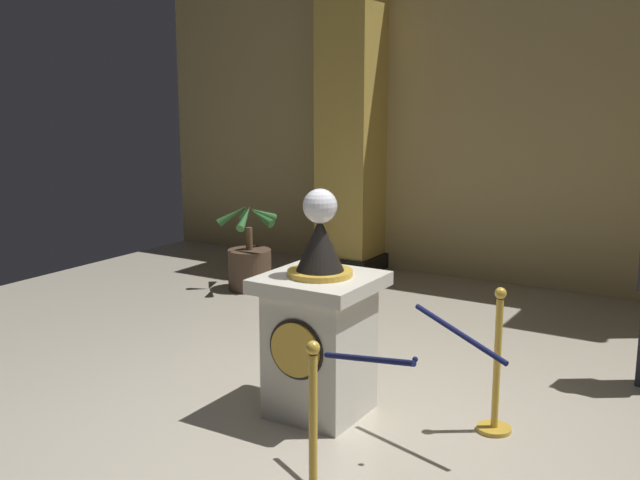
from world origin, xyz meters
The scene contains 8 objects.
ground_plane centered at (0.00, 0.00, 0.00)m, with size 10.90×10.90×0.00m, color #B2A893.
back_wall centered at (0.00, 4.63, 1.96)m, with size 10.90×0.16×3.93m, color tan.
pedestal_clock centered at (-0.22, 0.13, 0.65)m, with size 0.78×0.78×1.66m.
stanchion_near centered at (0.39, -0.95, 0.34)m, with size 0.24×0.24×0.98m.
stanchion_far centered at (0.98, 0.49, 0.36)m, with size 0.24×0.24×1.03m.
velvet_rope centered at (0.69, -0.23, 0.79)m, with size 1.04×1.06×0.22m.
column_left centered at (-2.23, 4.26, 1.87)m, with size 0.87×0.87×3.77m.
potted_palm_left centered at (-2.75, 2.69, 0.33)m, with size 0.75×0.74×1.06m.
Camera 1 is at (2.42, -4.23, 2.31)m, focal length 41.42 mm.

